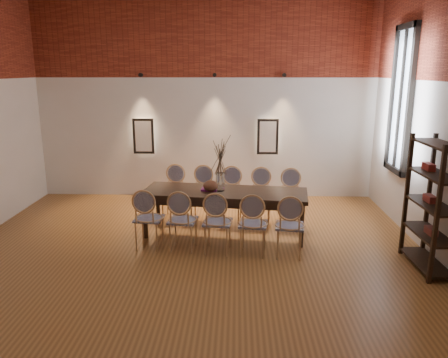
{
  "coord_description": "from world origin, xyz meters",
  "views": [
    {
      "loc": [
        0.66,
        -5.6,
        2.66
      ],
      "look_at": [
        0.47,
        0.8,
        1.05
      ],
      "focal_mm": 35.0,
      "sensor_mm": 36.0,
      "label": 1
    }
  ],
  "objects_px": {
    "vase": "(220,182)",
    "bowl": "(211,186)",
    "chair_far_e": "(290,198)",
    "shelving_rack": "(432,205)",
    "chair_near_b": "(183,220)",
    "chair_far_c": "(231,195)",
    "chair_near_c": "(218,222)",
    "book": "(210,189)",
    "chair_far_d": "(260,197)",
    "chair_near_d": "(253,224)",
    "chair_near_a": "(149,218)",
    "chair_far_a": "(173,193)",
    "dining_table": "(225,213)",
    "chair_near_e": "(290,226)",
    "chair_far_b": "(202,194)"
  },
  "relations": [
    {
      "from": "vase",
      "to": "bowl",
      "type": "bearing_deg",
      "value": -168.37
    },
    {
      "from": "chair_far_e",
      "to": "shelving_rack",
      "type": "relative_size",
      "value": 0.52
    },
    {
      "from": "shelving_rack",
      "to": "vase",
      "type": "bearing_deg",
      "value": 156.78
    },
    {
      "from": "bowl",
      "to": "chair_far_e",
      "type": "bearing_deg",
      "value": 23.5
    },
    {
      "from": "chair_near_b",
      "to": "chair_far_c",
      "type": "height_order",
      "value": "same"
    },
    {
      "from": "chair_near_c",
      "to": "book",
      "type": "relative_size",
      "value": 3.62
    },
    {
      "from": "chair_far_d",
      "to": "book",
      "type": "relative_size",
      "value": 3.62
    },
    {
      "from": "chair_near_d",
      "to": "chair_far_d",
      "type": "relative_size",
      "value": 1.0
    },
    {
      "from": "chair_near_a",
      "to": "vase",
      "type": "bearing_deg",
      "value": 35.67
    },
    {
      "from": "vase",
      "to": "shelving_rack",
      "type": "distance_m",
      "value": 3.11
    },
    {
      "from": "vase",
      "to": "chair_near_a",
      "type": "bearing_deg",
      "value": -151.35
    },
    {
      "from": "chair_near_a",
      "to": "chair_far_a",
      "type": "distance_m",
      "value": 1.41
    },
    {
      "from": "dining_table",
      "to": "book",
      "type": "xyz_separation_m",
      "value": [
        -0.25,
        0.04,
        0.39
      ]
    },
    {
      "from": "chair_near_e",
      "to": "chair_far_a",
      "type": "bearing_deg",
      "value": 146.3
    },
    {
      "from": "dining_table",
      "to": "chair_far_a",
      "type": "relative_size",
      "value": 2.81
    },
    {
      "from": "chair_far_e",
      "to": "chair_near_a",
      "type": "bearing_deg",
      "value": 33.7
    },
    {
      "from": "chair_near_b",
      "to": "chair_near_c",
      "type": "bearing_deg",
      "value": -0.0
    },
    {
      "from": "chair_near_c",
      "to": "chair_far_e",
      "type": "distance_m",
      "value": 1.76
    },
    {
      "from": "chair_near_d",
      "to": "shelving_rack",
      "type": "xyz_separation_m",
      "value": [
        2.37,
        -0.39,
        0.43
      ]
    },
    {
      "from": "chair_near_d",
      "to": "chair_far_b",
      "type": "relative_size",
      "value": 1.0
    },
    {
      "from": "chair_far_b",
      "to": "chair_far_e",
      "type": "distance_m",
      "value": 1.58
    },
    {
      "from": "chair_far_e",
      "to": "book",
      "type": "xyz_separation_m",
      "value": [
        -1.38,
        -0.53,
        0.3
      ]
    },
    {
      "from": "shelving_rack",
      "to": "chair_near_e",
      "type": "bearing_deg",
      "value": 168.74
    },
    {
      "from": "chair_near_a",
      "to": "chair_far_c",
      "type": "distance_m",
      "value": 1.76
    },
    {
      "from": "chair_near_a",
      "to": "chair_far_b",
      "type": "bearing_deg",
      "value": 69.45
    },
    {
      "from": "dining_table",
      "to": "chair_near_b",
      "type": "height_order",
      "value": "chair_near_b"
    },
    {
      "from": "vase",
      "to": "chair_near_e",
      "type": "bearing_deg",
      "value": -38.93
    },
    {
      "from": "chair_near_e",
      "to": "chair_far_d",
      "type": "bearing_deg",
      "value": 110.55
    },
    {
      "from": "chair_near_e",
      "to": "vase",
      "type": "distance_m",
      "value": 1.4
    },
    {
      "from": "book",
      "to": "shelving_rack",
      "type": "xyz_separation_m",
      "value": [
        3.06,
        -1.19,
        0.14
      ]
    },
    {
      "from": "chair_near_d",
      "to": "bowl",
      "type": "distance_m",
      "value": 1.06
    },
    {
      "from": "dining_table",
      "to": "chair_far_b",
      "type": "xyz_separation_m",
      "value": [
        -0.44,
        0.76,
        0.09
      ]
    },
    {
      "from": "chair_near_e",
      "to": "chair_far_b",
      "type": "bearing_deg",
      "value": 138.36
    },
    {
      "from": "chair_near_d",
      "to": "chair_near_e",
      "type": "bearing_deg",
      "value": -0.0
    },
    {
      "from": "chair_far_c",
      "to": "shelving_rack",
      "type": "height_order",
      "value": "shelving_rack"
    },
    {
      "from": "chair_near_c",
      "to": "chair_far_a",
      "type": "distance_m",
      "value": 1.76
    },
    {
      "from": "chair_near_a",
      "to": "book",
      "type": "height_order",
      "value": "chair_near_a"
    },
    {
      "from": "chair_near_c",
      "to": "chair_near_d",
      "type": "xyz_separation_m",
      "value": [
        0.52,
        -0.06,
        0.0
      ]
    },
    {
      "from": "chair_near_e",
      "to": "chair_far_c",
      "type": "height_order",
      "value": "same"
    },
    {
      "from": "chair_near_a",
      "to": "chair_near_c",
      "type": "xyz_separation_m",
      "value": [
        1.05,
        -0.13,
        0.0
      ]
    },
    {
      "from": "chair_near_b",
      "to": "chair_far_e",
      "type": "bearing_deg",
      "value": 41.64
    },
    {
      "from": "chair_near_c",
      "to": "chair_far_b",
      "type": "relative_size",
      "value": 1.0
    },
    {
      "from": "dining_table",
      "to": "book",
      "type": "bearing_deg",
      "value": 178.91
    },
    {
      "from": "chair_near_c",
      "to": "chair_far_a",
      "type": "relative_size",
      "value": 1.0
    },
    {
      "from": "chair_near_a",
      "to": "chair_near_b",
      "type": "height_order",
      "value": "same"
    },
    {
      "from": "chair_near_d",
      "to": "chair_far_c",
      "type": "height_order",
      "value": "same"
    },
    {
      "from": "chair_far_d",
      "to": "chair_far_e",
      "type": "distance_m",
      "value": 0.53
    },
    {
      "from": "chair_far_c",
      "to": "shelving_rack",
      "type": "bearing_deg",
      "value": 152.82
    },
    {
      "from": "chair_near_d",
      "to": "chair_far_c",
      "type": "bearing_deg",
      "value": 110.55
    },
    {
      "from": "chair_near_c",
      "to": "chair_far_b",
      "type": "xyz_separation_m",
      "value": [
        -0.35,
        1.46,
        0.0
      ]
    }
  ]
}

